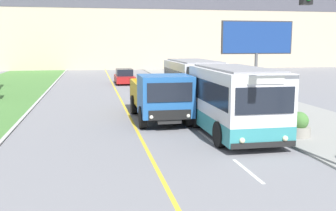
% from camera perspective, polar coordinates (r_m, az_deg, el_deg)
% --- Properties ---
extents(city_bus, '(2.65, 12.91, 2.94)m').
position_cam_1_polar(city_bus, '(20.02, 6.23, 2.00)').
color(city_bus, silver).
rests_on(city_bus, ground_plane).
extents(dump_truck, '(2.51, 6.80, 2.44)m').
position_cam_1_polar(dump_truck, '(19.50, -0.94, 1.07)').
color(dump_truck, black).
rests_on(dump_truck, ground_plane).
extents(car_distant, '(1.80, 4.30, 1.45)m').
position_cam_1_polar(car_distant, '(38.73, -6.34, 4.18)').
color(car_distant, maroon).
rests_on(car_distant, ground_plane).
extents(billboard_large, '(5.67, 0.24, 5.61)m').
position_cam_1_polar(billboard_large, '(31.20, 12.79, 9.32)').
color(billboard_large, '#59595B').
rests_on(billboard_large, ground_plane).
extents(planter_round_second, '(0.94, 0.94, 1.04)m').
position_cam_1_polar(planter_round_second, '(17.22, 18.49, -2.81)').
color(planter_round_second, gray).
rests_on(planter_round_second, sidewalk_right).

